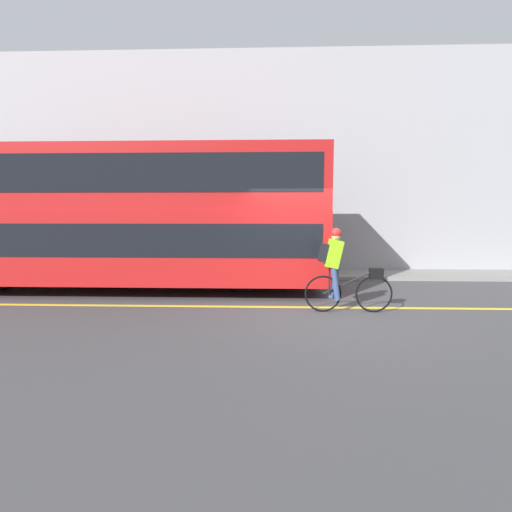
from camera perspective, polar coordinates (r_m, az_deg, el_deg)
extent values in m
plane|color=#424244|center=(8.35, 7.42, -7.56)|extent=(80.00, 80.00, 0.00)
cube|color=yellow|center=(8.51, 7.31, -7.26)|extent=(50.00, 0.14, 0.01)
cube|color=gray|center=(12.60, 5.63, -2.58)|extent=(60.00, 1.67, 0.12)
cube|color=#9E9EA3|center=(13.53, 5.54, 13.03)|extent=(60.00, 0.30, 7.18)
cylinder|color=black|center=(10.07, -1.43, -2.21)|extent=(1.01, 0.30, 1.01)
cube|color=#B21919|center=(10.69, -18.84, 1.47)|extent=(10.32, 2.45, 1.71)
cube|color=black|center=(10.67, -18.88, 2.57)|extent=(9.91, 2.47, 0.75)
cube|color=#B21919|center=(10.68, -19.15, 10.15)|extent=(10.32, 2.35, 1.52)
cube|color=black|center=(10.69, -19.17, 10.55)|extent=(9.91, 2.37, 0.85)
torus|color=black|center=(8.31, 16.50, -5.25)|extent=(0.73, 0.04, 0.73)
torus|color=black|center=(8.12, 9.55, -5.34)|extent=(0.73, 0.04, 0.73)
cylinder|color=black|center=(8.16, 13.11, -3.68)|extent=(1.02, 0.03, 0.50)
cylinder|color=black|center=(8.09, 10.44, -3.46)|extent=(0.03, 0.03, 0.54)
cube|color=black|center=(8.25, 16.80, -2.41)|extent=(0.26, 0.16, 0.22)
cube|color=#8CE019|center=(8.02, 11.01, 0.35)|extent=(0.37, 0.32, 0.58)
cube|color=black|center=(7.99, 9.59, 0.50)|extent=(0.21, 0.26, 0.38)
cylinder|color=#384C7A|center=(8.20, 11.10, -3.73)|extent=(0.22, 0.11, 0.66)
cylinder|color=#384C7A|center=(8.02, 11.30, -3.95)|extent=(0.20, 0.11, 0.66)
sphere|color=tan|center=(8.00, 11.35, 2.88)|extent=(0.19, 0.19, 0.19)
sphere|color=red|center=(8.00, 11.35, 3.19)|extent=(0.21, 0.21, 0.21)
cylinder|color=#194C23|center=(12.52, 9.51, -0.20)|extent=(0.55, 0.55, 0.96)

